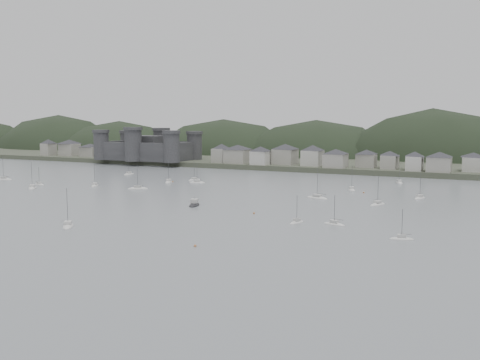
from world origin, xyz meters
The scene contains 8 objects.
ground centered at (0.00, 0.00, 0.00)m, with size 900.00×900.00×0.00m, color slate.
far_shore_land centered at (0.00, 295.00, 1.50)m, with size 900.00×250.00×3.00m, color #383D2D.
forested_ridge centered at (4.83, 269.40, -11.28)m, with size 851.55×103.94×102.57m.
castle centered at (-120.00, 179.80, 10.96)m, with size 66.00×43.00×20.00m.
waterfront_town centered at (50.59, 183.34, 8.66)m, with size 451.48×28.46×12.92m.
moored_fleet centered at (-2.40, 66.80, 0.18)m, with size 268.51×154.29×12.90m.
motor_launch_far centered at (-2.96, 44.51, 0.28)m, with size 5.68×9.24×4.06m.
mooring_buoys centered at (-8.29, 52.64, 0.15)m, with size 130.53×109.70×0.70m.
Camera 1 is at (91.25, -112.58, 30.05)m, focal length 39.58 mm.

